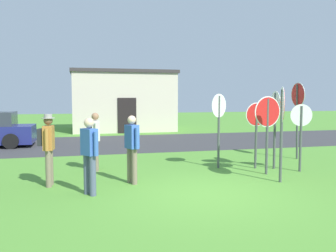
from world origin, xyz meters
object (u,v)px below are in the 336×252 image
at_px(stop_sign_low_front, 298,106).
at_px(person_in_blue, 48,145).
at_px(stop_sign_rear_left, 301,127).
at_px(person_in_dark_shirt, 89,152).
at_px(stop_sign_rear_right, 282,116).
at_px(person_in_teal, 132,145).
at_px(stop_sign_leaning_right, 219,118).
at_px(person_near_signs, 95,137).
at_px(stop_sign_leaning_left, 256,124).
at_px(stop_sign_center_cluster, 275,116).
at_px(stop_sign_far_back, 267,121).

relative_size(stop_sign_low_front, person_in_blue, 1.52).
bearing_deg(stop_sign_rear_left, person_in_dark_shirt, -170.02).
distance_m(stop_sign_rear_right, person_in_teal, 3.79).
relative_size(stop_sign_rear_right, person_in_blue, 1.38).
height_order(stop_sign_low_front, stop_sign_rear_right, stop_sign_low_front).
bearing_deg(stop_sign_leaning_right, person_near_signs, 172.31).
distance_m(stop_sign_leaning_right, stop_sign_low_front, 3.33).
relative_size(stop_sign_leaning_right, stop_sign_leaning_left, 1.13).
distance_m(stop_sign_rear_right, person_near_signs, 5.20).
bearing_deg(person_in_blue, stop_sign_center_cluster, 5.11).
distance_m(stop_sign_rear_right, person_in_dark_shirt, 4.74).
relative_size(stop_sign_leaning_right, person_in_dark_shirt, 1.33).
bearing_deg(stop_sign_rear_left, stop_sign_leaning_left, 145.52).
bearing_deg(person_near_signs, person_in_teal, -64.96).
xyz_separation_m(stop_sign_rear_left, stop_sign_rear_right, (-1.25, -1.02, 0.37)).
relative_size(stop_sign_rear_right, person_in_dark_shirt, 1.42).
bearing_deg(stop_sign_rear_right, stop_sign_far_back, 82.27).
xyz_separation_m(stop_sign_rear_left, stop_sign_low_front, (1.13, 1.86, 0.54)).
xyz_separation_m(stop_sign_rear_right, person_in_blue, (-5.63, 0.99, -0.66)).
relative_size(stop_sign_low_front, stop_sign_leaning_left, 1.33).
relative_size(stop_sign_center_cluster, stop_sign_rear_left, 1.20).
relative_size(stop_sign_leaning_left, person_in_teal, 1.17).
height_order(stop_sign_far_back, person_near_signs, stop_sign_far_back).
bearing_deg(stop_sign_low_front, stop_sign_center_cluster, -141.16).
distance_m(stop_sign_center_cluster, person_in_dark_shirt, 5.70).
xyz_separation_m(stop_sign_leaning_left, person_in_teal, (-3.87, -0.95, -0.39)).
distance_m(stop_sign_far_back, person_in_blue, 5.78).
bearing_deg(person_near_signs, person_in_blue, -126.52).
relative_size(stop_sign_center_cluster, stop_sign_rear_right, 0.97).
bearing_deg(person_near_signs, stop_sign_rear_right, -29.69).
bearing_deg(stop_sign_rear_left, stop_sign_leaning_right, 153.40).
bearing_deg(stop_sign_low_front, person_in_dark_shirt, -157.66).
bearing_deg(stop_sign_center_cluster, stop_sign_leaning_right, 162.50).
bearing_deg(person_in_teal, stop_sign_leaning_right, 24.69).
bearing_deg(stop_sign_far_back, person_in_teal, -177.88).
relative_size(stop_sign_center_cluster, person_near_signs, 1.37).
relative_size(stop_sign_rear_left, person_in_teal, 1.15).
relative_size(stop_sign_center_cluster, stop_sign_leaning_right, 1.04).
bearing_deg(stop_sign_leaning_left, stop_sign_low_front, 28.17).
height_order(stop_sign_low_front, person_in_blue, stop_sign_low_front).
bearing_deg(stop_sign_leaning_left, person_near_signs, 169.96).
distance_m(stop_sign_leaning_left, person_in_blue, 5.91).
bearing_deg(stop_sign_rear_right, person_in_blue, 170.02).
height_order(person_in_blue, person_in_dark_shirt, person_in_blue).
relative_size(stop_sign_rear_right, stop_sign_far_back, 1.11).
bearing_deg(stop_sign_center_cluster, person_in_dark_shirt, -163.68).
bearing_deg(stop_sign_center_cluster, person_in_teal, -169.81).
distance_m(stop_sign_center_cluster, person_near_signs, 5.35).
xyz_separation_m(stop_sign_center_cluster, stop_sign_rear_left, (0.50, -0.55, -0.30)).
bearing_deg(person_in_blue, stop_sign_rear_right, -9.98).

